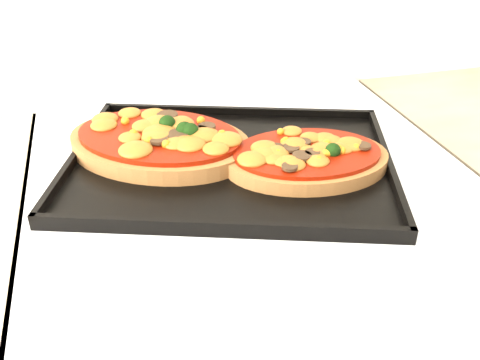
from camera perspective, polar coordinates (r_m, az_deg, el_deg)
name	(u,v)px	position (r m, az deg, el deg)	size (l,w,h in m)	color
baking_tray	(230,160)	(0.73, -1.03, 2.10)	(0.43, 0.32, 0.02)	black
pizza_left	(159,140)	(0.76, -8.61, 4.23)	(0.26, 0.18, 0.04)	#A46938
pizza_right	(307,156)	(0.72, 7.11, 2.53)	(0.22, 0.15, 0.03)	#A46938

